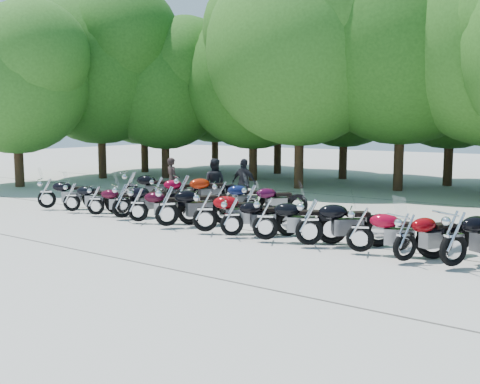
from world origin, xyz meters
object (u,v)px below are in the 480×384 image
Objects in this scene: motorcycle_3 at (122,200)px; rider_1 at (214,183)px; motorcycle_15 at (158,190)px; rider_2 at (244,183)px; motorcycle_10 at (360,228)px; motorcycle_9 at (310,220)px; motorcycle_4 at (138,203)px; motorcycle_0 at (47,192)px; motorcycle_18 at (251,200)px; rider_0 at (172,179)px; motorcycle_6 at (205,210)px; motorcycle_1 at (72,196)px; motorcycle_12 at (454,237)px; motorcycle_5 at (167,205)px; motorcycle_11 at (405,236)px; motorcycle_16 at (183,191)px; motorcycle_8 at (265,217)px; motorcycle_7 at (232,215)px; motorcycle_2 at (96,199)px; motorcycle_17 at (221,196)px; motorcycle_14 at (131,186)px.

motorcycle_3 is 3.90m from rider_1.
motorcycle_15 is 3.15m from rider_2.
motorcycle_9 is at bearing 71.60° from motorcycle_10.
motorcycle_10 is (7.24, 0.20, 0.01)m from motorcycle_4.
motorcycle_0 is 7.45m from motorcycle_18.
motorcycle_6 is at bearing 158.03° from rider_0.
rider_2 is at bearing -10.30° from motorcycle_18.
motorcycle_12 reaches higher than motorcycle_1.
motorcycle_4 is 0.92× the size of motorcycle_6.
motorcycle_11 is (7.11, 0.03, -0.07)m from motorcycle_5.
motorcycle_0 is 12.98m from motorcycle_11.
motorcycle_4 is 1.25× the size of rider_2.
motorcycle_16 is (-1.80, 2.79, 0.00)m from motorcycle_5.
motorcycle_12 is at bearing -117.75° from motorcycle_8.
rider_0 is at bearing 46.46° from motorcycle_10.
motorcycle_8 is 4.73m from motorcycle_12.
motorcycle_7 is 1.23× the size of rider_2.
motorcycle_6 is at bearing 27.83° from motorcycle_11.
motorcycle_8 is 0.93× the size of motorcycle_12.
motorcycle_9 is 6.79m from rider_2.
motorcycle_16 reaches higher than motorcycle_15.
motorcycle_10 is 1.27× the size of rider_1.
motorcycle_11 is at bearing 135.67° from rider_1.
motorcycle_8 is (9.26, 0.02, 0.04)m from motorcycle_0.
motorcycle_8 is at bearing 56.09° from motorcycle_9.
motorcycle_15 is 1.18m from motorcycle_16.
motorcycle_6 is 1.09× the size of motorcycle_18.
motorcycle_9 reaches higher than motorcycle_10.
motorcycle_10 is at bearing -114.79° from motorcycle_8.
motorcycle_6 is (4.78, -0.14, 0.11)m from motorcycle_2.
rider_1 is at bearing -36.99° from motorcycle_5.
motorcycle_16 is at bearing -23.55° from motorcycle_5.
motorcycle_17 is 1.03× the size of motorcycle_18.
motorcycle_15 reaches higher than motorcycle_0.
motorcycle_16 reaches higher than motorcycle_4.
motorcycle_16 is at bearing 55.07° from rider_1.
motorcycle_5 is (5.87, -0.07, 0.08)m from motorcycle_0.
motorcycle_18 is 1.30× the size of rider_0.
motorcycle_2 is 2.60m from motorcycle_15.
motorcycle_6 is 0.93m from motorcycle_7.
motorcycle_14 reaches higher than motorcycle_16.
rider_1 is (-6.07, 3.86, 0.20)m from motorcycle_9.
motorcycle_12 is 10.33m from rider_1.
motorcycle_7 is 5.55m from rider_1.
motorcycle_0 is 4.89m from motorcycle_16.
motorcycle_2 is 0.81× the size of motorcycle_5.
motorcycle_2 is 0.90× the size of motorcycle_11.
motorcycle_15 is at bearing 17.09° from motorcycle_7.
motorcycle_5 is 1.40× the size of rider_1.
motorcycle_7 is 1.28× the size of rider_0.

